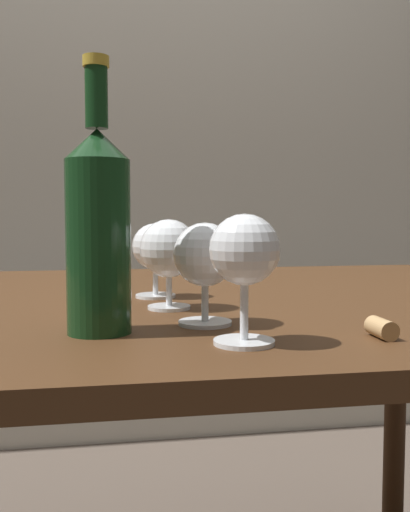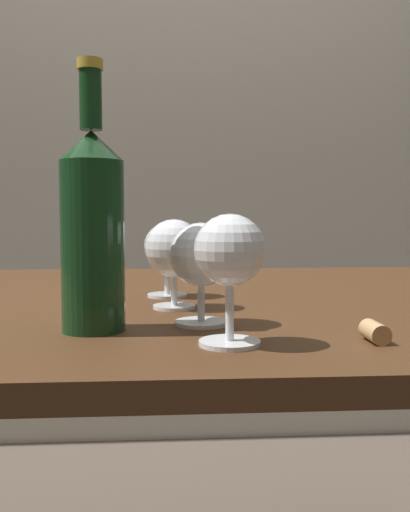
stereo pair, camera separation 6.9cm
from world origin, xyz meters
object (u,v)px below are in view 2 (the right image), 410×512
(wine_glass_port, at_px, (170,249))
(wine_glass_rose, at_px, (234,255))
(wine_bottle, at_px, (97,226))
(wine_glass_chardonnay, at_px, (205,257))
(wine_glass_merlot, at_px, (177,250))
(cork, at_px, (379,332))

(wine_glass_port, bearing_deg, wine_glass_rose, -79.55)
(wine_glass_port, relative_size, wine_bottle, 0.39)
(wine_glass_chardonnay, distance_m, wine_glass_merlot, 0.13)
(wine_glass_chardonnay, height_order, wine_glass_merlot, wine_glass_merlot)
(wine_glass_merlot, relative_size, cork, 3.12)
(wine_glass_chardonnay, relative_size, wine_bottle, 0.41)
(wine_glass_merlot, bearing_deg, wine_glass_chardonnay, -75.60)
(wine_glass_chardonnay, xyz_separation_m, cork, (0.18, -0.11, -0.07))
(cork, bearing_deg, wine_glass_rose, -178.69)
(cork, bearing_deg, wine_bottle, 165.49)
(wine_glass_merlot, xyz_separation_m, cork, (0.21, -0.23, -0.07))
(wine_glass_merlot, bearing_deg, wine_bottle, -122.49)
(wine_glass_chardonnay, bearing_deg, wine_glass_rose, -78.29)
(wine_glass_rose, distance_m, wine_glass_merlot, 0.24)
(wine_glass_merlot, relative_size, wine_glass_port, 1.06)
(cork, bearing_deg, wine_glass_chardonnay, 149.22)
(wine_glass_chardonnay, bearing_deg, wine_bottle, -167.91)
(wine_glass_merlot, distance_m, wine_glass_port, 0.12)
(wine_glass_chardonnay, distance_m, cork, 0.22)
(wine_glass_chardonnay, relative_size, wine_glass_port, 1.04)
(wine_bottle, relative_size, cork, 7.50)
(wine_glass_port, height_order, cork, wine_glass_port)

